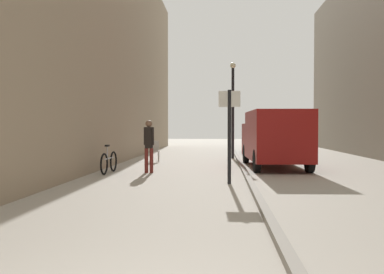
% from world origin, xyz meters
% --- Properties ---
extents(ground_plane, '(80.00, 80.00, 0.00)m').
position_xyz_m(ground_plane, '(0.00, 12.00, 0.00)').
color(ground_plane, '#A8A093').
extents(building_facade_left, '(2.23, 40.00, 10.92)m').
position_xyz_m(building_facade_left, '(-4.72, 12.00, 5.46)').
color(building_facade_left, gray).
rests_on(building_facade_left, ground_plane).
extents(kerb_strip, '(0.16, 40.00, 0.12)m').
position_xyz_m(kerb_strip, '(1.58, 12.00, 0.06)').
color(kerb_strip, gray).
rests_on(kerb_strip, ground_plane).
extents(pedestrian_main_foreground, '(0.36, 0.23, 1.80)m').
position_xyz_m(pedestrian_main_foreground, '(-1.69, 11.57, 1.04)').
color(pedestrian_main_foreground, maroon).
rests_on(pedestrian_main_foreground, ground_plane).
extents(delivery_van, '(2.23, 5.57, 2.17)m').
position_xyz_m(delivery_van, '(2.84, 13.84, 1.18)').
color(delivery_van, maroon).
rests_on(delivery_van, ground_plane).
extents(parked_car, '(1.91, 4.24, 1.45)m').
position_xyz_m(parked_car, '(2.99, 22.37, 0.71)').
color(parked_car, navy).
rests_on(parked_car, ground_plane).
extents(street_sign_post, '(0.60, 0.10, 2.60)m').
position_xyz_m(street_sign_post, '(1.01, 8.95, 1.55)').
color(street_sign_post, black).
rests_on(street_sign_post, ground_plane).
extents(lamp_post, '(0.28, 0.28, 4.76)m').
position_xyz_m(lamp_post, '(1.36, 18.45, 2.72)').
color(lamp_post, black).
rests_on(lamp_post, ground_plane).
extents(bicycle_leaning, '(0.13, 1.77, 0.98)m').
position_xyz_m(bicycle_leaning, '(-3.02, 11.34, 0.38)').
color(bicycle_leaning, black).
rests_on(bicycle_leaning, ground_plane).
extents(cafe_chair_near_window, '(0.53, 0.53, 0.94)m').
position_xyz_m(cafe_chair_near_window, '(-2.24, 16.21, 0.55)').
color(cafe_chair_near_window, '#B7B2A8').
rests_on(cafe_chair_near_window, ground_plane).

